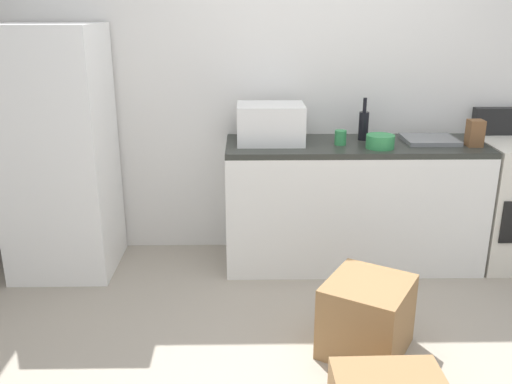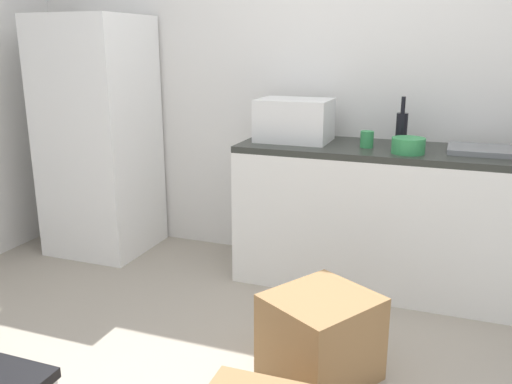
% 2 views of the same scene
% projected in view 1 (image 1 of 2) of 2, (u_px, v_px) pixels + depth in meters
% --- Properties ---
extents(ground_plane, '(6.00, 6.00, 0.00)m').
position_uv_depth(ground_plane, '(332.00, 357.00, 2.98)').
color(ground_plane, '#9E9384').
extents(wall_back, '(5.00, 0.10, 2.60)m').
position_uv_depth(wall_back, '(309.00, 79.00, 4.04)').
color(wall_back, silver).
rests_on(wall_back, ground_plane).
extents(kitchen_counter, '(1.80, 0.60, 0.90)m').
position_uv_depth(kitchen_counter, '(352.00, 204.00, 3.98)').
color(kitchen_counter, white).
rests_on(kitchen_counter, ground_plane).
extents(refrigerator, '(0.68, 0.66, 1.70)m').
position_uv_depth(refrigerator, '(58.00, 153.00, 3.78)').
color(refrigerator, white).
rests_on(refrigerator, ground_plane).
extents(microwave, '(0.46, 0.34, 0.27)m').
position_uv_depth(microwave, '(271.00, 124.00, 3.81)').
color(microwave, white).
rests_on(microwave, kitchen_counter).
extents(sink_basin, '(0.36, 0.32, 0.03)m').
position_uv_depth(sink_basin, '(430.00, 140.00, 3.88)').
color(sink_basin, slate).
rests_on(sink_basin, kitchen_counter).
extents(wine_bottle, '(0.07, 0.07, 0.30)m').
position_uv_depth(wine_bottle, '(364.00, 125.00, 3.91)').
color(wine_bottle, black).
rests_on(wine_bottle, kitchen_counter).
extents(coffee_mug, '(0.08, 0.08, 0.10)m').
position_uv_depth(coffee_mug, '(340.00, 138.00, 3.78)').
color(coffee_mug, '#338C4C').
rests_on(coffee_mug, kitchen_counter).
extents(knife_block, '(0.10, 0.10, 0.18)m').
position_uv_depth(knife_block, '(475.00, 133.00, 3.73)').
color(knife_block, brown).
rests_on(knife_block, kitchen_counter).
extents(mixing_bowl, '(0.19, 0.19, 0.09)m').
position_uv_depth(mixing_bowl, '(380.00, 141.00, 3.69)').
color(mixing_bowl, '#338C4C').
rests_on(mixing_bowl, kitchen_counter).
extents(cardboard_box_medium, '(0.59, 0.60, 0.41)m').
position_uv_depth(cardboard_box_medium, '(367.00, 316.00, 2.99)').
color(cardboard_box_medium, olive).
rests_on(cardboard_box_medium, ground_plane).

